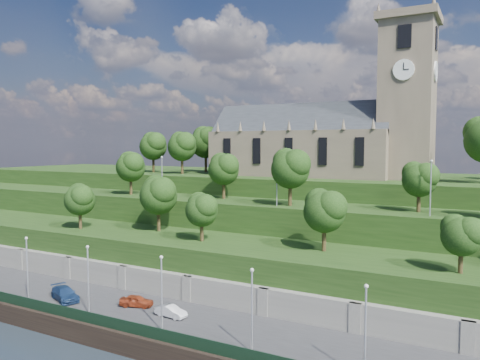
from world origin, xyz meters
The scene contains 16 objects.
promenade centered at (0.00, 6.00, 1.00)m, with size 160.00×12.00×2.00m, color #2D2D30.
quay_wall centered at (0.00, -0.05, 1.10)m, with size 160.00×0.50×2.20m, color black.
fence centered at (0.00, 0.60, 2.60)m, with size 160.00×0.10×1.20m, color black.
retaining_wall centered at (0.00, 11.97, 2.50)m, with size 160.00×2.10×5.00m.
embankment_lower centered at (0.00, 18.00, 4.00)m, with size 160.00×12.00×8.00m, color #1B3411.
embankment_upper centered at (0.00, 29.00, 6.00)m, with size 160.00×10.00×12.00m, color #1B3411.
hilltop centered at (0.00, 50.00, 7.50)m, with size 160.00×32.00×15.00m, color #1B3411.
church centered at (0.79, 45.98, 22.52)m, with size 38.60×12.35×27.60m.
trees_lower centered at (1.17, 18.48, 12.91)m, with size 65.39×9.01×8.13m.
trees_upper centered at (2.28, 28.00, 17.18)m, with size 62.60×8.17×8.10m.
trees_hilltop centered at (3.13, 44.66, 21.12)m, with size 76.51×15.79×9.70m.
lamp_posts_promenade centered at (-2.00, 2.50, 6.43)m, with size 60.36×0.36×7.66m.
lamp_posts_upper centered at (0.00, 26.00, 15.97)m, with size 40.36×0.36×6.77m.
car_left centered at (-9.05, 6.87, 2.66)m, with size 1.55×3.86×1.32m, color maroon.
car_middle centered at (-3.62, 6.12, 2.61)m, with size 1.29×3.70×1.22m, color #BDBCC1.
car_right centered at (-18.12, 4.59, 2.75)m, with size 2.11×5.20×1.51m, color navy.
Camera 1 is at (26.26, -33.66, 20.44)m, focal length 35.00 mm.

